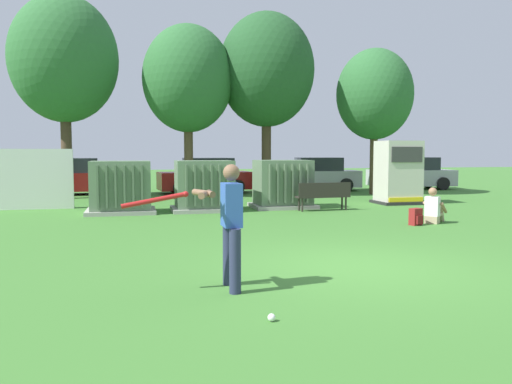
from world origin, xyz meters
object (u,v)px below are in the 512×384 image
Objects in this scene: parked_car_left_of_center at (206,177)px; parked_car_right_of_center at (316,175)px; backpack at (416,217)px; parked_car_leftmost at (70,178)px; sports_ball at (272,318)px; park_bench at (324,194)px; parked_car_rightmost at (412,174)px; transformer_west at (121,188)px; batter at (227,220)px; generator_enclosure at (398,173)px; seated_spectator at (434,209)px; transformer_mid_west at (204,186)px; transformer_mid_east at (283,185)px.

parked_car_left_of_center and parked_car_right_of_center have the same top height.
parked_car_leftmost is (-9.86, 12.17, 0.54)m from backpack.
backpack reaches higher than sports_ball.
park_bench is 11.36m from parked_car_rightmost.
batter is (1.66, -9.67, 0.19)m from transformer_west.
backpack is 0.10× the size of parked_car_leftmost.
generator_enclosure is at bearing 56.19° from sports_ball.
transformer_west is 0.49× the size of parked_car_leftmost.
parked_car_right_of_center is at bearing -0.57° from parked_car_leftmost.
seated_spectator is at bearing -68.14° from parked_car_left_of_center.
sports_ball is (0.24, -1.48, -0.93)m from batter.
parked_car_leftmost is (-8.70, 8.47, 0.22)m from park_bench.
generator_enclosure reaches higher than parked_car_rightmost.
sports_ball is 19.26m from parked_car_leftmost.
transformer_west is at bearing -179.26° from transformer_mid_west.
transformer_mid_east and parked_car_left_of_center have the same top height.
parked_car_right_of_center is (0.91, 11.79, 0.38)m from seated_spectator.
parked_car_rightmost is (14.21, 7.38, -0.04)m from transformer_west.
batter is at bearing -138.92° from backpack.
parked_car_left_of_center is (1.97, 16.81, -0.22)m from batter.
transformer_mid_east is at bearing 6.59° from transformer_mid_west.
transformer_mid_west is 3.87m from park_bench.
transformer_mid_west is at bearing 84.37° from batter.
seated_spectator reaches higher than backpack.
batter is 18.73m from parked_car_right_of_center.
generator_enclosure is (9.85, 0.73, 0.35)m from transformer_west.
parked_car_left_of_center is (-3.91, 11.69, 0.54)m from backpack.
transformer_mid_west is at bearing -131.01° from parked_car_right_of_center.
transformer_mid_east reaches higher than sports_ball.
park_bench is 0.42× the size of parked_car_rightmost.
transformer_mid_east is 10.57m from parked_car_leftmost.
parked_car_rightmost is at bearing 56.74° from generator_enclosure.
transformer_west is at bearing -140.51° from parked_car_right_of_center.
seated_spectator is (-1.65, -5.01, -0.76)m from generator_enclosure.
backpack is at bearing -119.25° from parked_car_rightmost.
park_bench is at bearing 107.41° from backpack.
sports_ball is (-4.48, -10.31, -0.49)m from park_bench.
transformer_mid_east is at bearing -43.50° from parked_car_leftmost.
parked_car_right_of_center is (9.11, 7.51, -0.04)m from transformer_west.
transformer_mid_east is at bearing 69.82° from batter.
transformer_mid_west and transformer_mid_east have the same top height.
parked_car_rightmost reaches higher than park_bench.
generator_enclosure reaches higher than parked_car_leftmost.
parked_car_right_of_center reaches higher than sports_ball.
generator_enclosure is 14.00m from parked_car_leftmost.
parked_car_leftmost is at bearing 175.36° from parked_car_left_of_center.
transformer_west is 11.34m from sports_ball.
transformer_west is at bearing -176.26° from transformer_mid_east.
batter is 8.50m from seated_spectator.
sports_ball is at bearing -130.49° from backpack.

